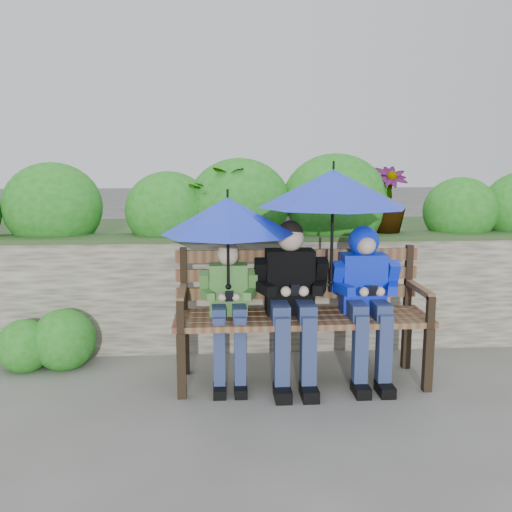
{
  "coord_description": "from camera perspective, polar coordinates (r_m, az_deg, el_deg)",
  "views": [
    {
      "loc": [
        -0.31,
        -4.29,
        1.7
      ],
      "look_at": [
        0.0,
        0.1,
        0.95
      ],
      "focal_mm": 40.0,
      "sensor_mm": 36.0,
      "label": 1
    }
  ],
  "objects": [
    {
      "name": "boy_right",
      "position": [
        4.42,
        10.92,
        -3.29
      ],
      "size": [
        0.51,
        0.61,
        1.2
      ],
      "color": "#1C40B8",
      "rests_on": "ground"
    },
    {
      "name": "ground",
      "position": [
        4.62,
        0.09,
        -11.9
      ],
      "size": [
        60.0,
        60.0,
        0.0
      ],
      "primitive_type": "plane",
      "color": "#57574F",
      "rests_on": "ground"
    },
    {
      "name": "umbrella_left",
      "position": [
        4.15,
        -2.84,
        4.02
      ],
      "size": [
        0.98,
        0.98,
        0.74
      ],
      "color": "#1C34DC",
      "rests_on": "ground"
    },
    {
      "name": "garden_backdrop",
      "position": [
        6.0,
        -1.15,
        -0.88
      ],
      "size": [
        8.0,
        2.87,
        1.79
      ],
      "color": "#60584F",
      "rests_on": "ground"
    },
    {
      "name": "park_bench",
      "position": [
        4.43,
        4.47,
        -5.0
      ],
      "size": [
        1.93,
        0.57,
        1.02
      ],
      "color": "black",
      "rests_on": "ground"
    },
    {
      "name": "boy_middle",
      "position": [
        4.29,
        3.55,
        -3.83
      ],
      "size": [
        0.55,
        0.63,
        1.24
      ],
      "color": "black",
      "rests_on": "ground"
    },
    {
      "name": "umbrella_right",
      "position": [
        4.22,
        7.72,
        6.72
      ],
      "size": [
        1.11,
        1.11,
        0.92
      ],
      "color": "#1C34DC",
      "rests_on": "ground"
    },
    {
      "name": "boy_left",
      "position": [
        4.29,
        -2.74,
        -4.72
      ],
      "size": [
        0.43,
        0.5,
        1.09
      ],
      "color": "#468138",
      "rests_on": "ground"
    }
  ]
}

